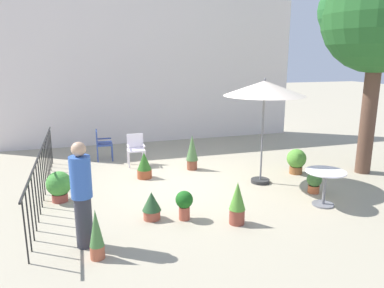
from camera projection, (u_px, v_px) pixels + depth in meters
name	position (u px, v px, depth m)	size (l,w,h in m)	color
ground_plane	(189.00, 183.00, 8.62)	(60.00, 60.00, 0.00)	tan
villa_facade	(150.00, 71.00, 12.42)	(10.51, 0.30, 4.91)	silver
terrace_railing	(42.00, 167.00, 7.56)	(0.03, 5.66, 1.01)	black
shade_tree	(380.00, 16.00, 8.58)	(2.83, 2.69, 5.21)	brown
patio_umbrella_0	(264.00, 90.00, 8.15)	(1.84, 1.84, 2.46)	#2D2D2D
cafe_table_0	(325.00, 181.00, 7.22)	(0.79, 0.79, 0.72)	white
patio_chair_0	(136.00, 147.00, 9.97)	(0.48, 0.45, 0.85)	white
patio_chair_1	(102.00, 142.00, 10.43)	(0.46, 0.45, 0.89)	#2F4591
potted_plant_0	(192.00, 152.00, 9.56)	(0.32, 0.32, 0.93)	brown
potted_plant_1	(314.00, 182.00, 7.95)	(0.32, 0.32, 0.47)	#C16339
potted_plant_2	(152.00, 205.00, 6.64)	(0.35, 0.35, 0.53)	#A7503C
potted_plant_3	(144.00, 165.00, 8.91)	(0.36, 0.36, 0.66)	#A44C2C
potted_plant_4	(237.00, 203.00, 6.43)	(0.29, 0.29, 0.78)	brown
potted_plant_5	(296.00, 160.00, 9.25)	(0.49, 0.49, 0.64)	brown
potted_plant_6	(96.00, 234.00, 5.31)	(0.22, 0.22, 0.78)	#B55C3F
potted_plant_7	(59.00, 185.00, 7.45)	(0.51, 0.51, 0.64)	#9C4539
potted_plant_8	(184.00, 203.00, 6.62)	(0.32, 0.32, 0.55)	#AC503C
standing_person	(82.00, 194.00, 5.55)	(0.42, 0.42, 1.69)	#33333D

